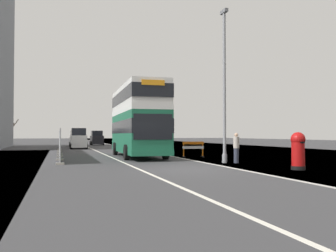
% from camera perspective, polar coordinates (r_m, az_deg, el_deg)
% --- Properties ---
extents(ground, '(140.00, 280.00, 0.10)m').
position_cam_1_polar(ground, '(17.22, 3.91, -7.00)').
color(ground, '#38383A').
extents(double_decker_bus, '(3.11, 10.47, 5.11)m').
position_cam_1_polar(double_decker_bus, '(26.46, -4.86, 0.97)').
color(double_decker_bus, '#196042').
rests_on(double_decker_bus, ground).
extents(lamppost_foreground, '(0.29, 0.70, 8.94)m').
position_cam_1_polar(lamppost_foreground, '(21.16, 8.97, 5.68)').
color(lamppost_foreground, gray).
rests_on(lamppost_foreground, ground).
extents(red_pillar_postbox, '(0.67, 0.67, 1.76)m').
position_cam_1_polar(red_pillar_postbox, '(17.79, 20.01, -3.47)').
color(red_pillar_postbox, black).
rests_on(red_pillar_postbox, ground).
extents(roadworks_barrier, '(1.61, 0.57, 1.13)m').
position_cam_1_polar(roadworks_barrier, '(26.14, 4.02, -3.42)').
color(roadworks_barrier, orange).
rests_on(roadworks_barrier, ground).
extents(construction_site_fence, '(0.44, 20.60, 1.99)m').
position_cam_1_polar(construction_site_fence, '(30.42, -16.88, -2.60)').
color(construction_site_fence, '#A8AAAD').
rests_on(construction_site_fence, ground).
extents(car_oncoming_near, '(1.93, 3.87, 2.37)m').
position_cam_1_polar(car_oncoming_near, '(42.81, -14.08, -2.05)').
color(car_oncoming_near, silver).
rests_on(car_oncoming_near, ground).
extents(car_receding_mid, '(2.04, 4.01, 2.12)m').
position_cam_1_polar(car_receding_mid, '(50.01, -14.27, -2.06)').
color(car_receding_mid, gray).
rests_on(car_receding_mid, ground).
extents(car_receding_far, '(1.92, 4.40, 2.23)m').
position_cam_1_polar(car_receding_far, '(56.99, -11.29, -1.94)').
color(car_receding_far, black).
rests_on(car_receding_far, ground).
extents(bare_tree_far_verge_near, '(2.30, 2.67, 4.78)m').
position_cam_1_polar(bare_tree_far_verge_near, '(56.98, -23.61, -0.81)').
color(bare_tree_far_verge_near, '#4C3D2D').
rests_on(bare_tree_far_verge_near, ground).
extents(pedestrian_at_kerb, '(0.34, 0.34, 1.74)m').
position_cam_1_polar(pedestrian_at_kerb, '(21.01, 10.82, -3.44)').
color(pedestrian_at_kerb, '#2D3342').
rests_on(pedestrian_at_kerb, ground).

